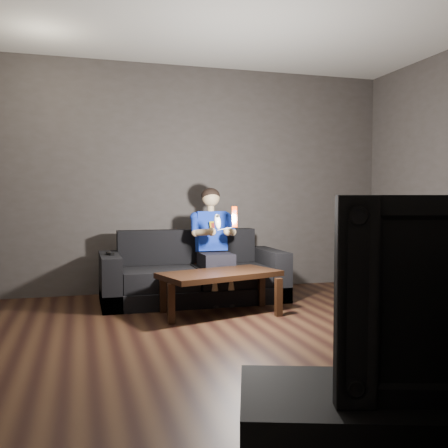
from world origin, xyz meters
name	(u,v)px	position (x,y,z in m)	size (l,w,h in m)	color
floor	(263,349)	(0.00, 0.00, 0.00)	(5.00, 5.00, 0.00)	black
back_wall	(190,179)	(0.00, 2.50, 1.35)	(5.00, 0.04, 2.70)	#3E3A36
sofa	(193,278)	(-0.11, 1.86, 0.25)	(1.97, 0.85, 0.76)	black
child	(214,236)	(0.11, 1.82, 0.70)	(0.49, 0.60, 1.21)	black
wii_remote_red	(234,217)	(0.20, 1.35, 0.93)	(0.06, 0.09, 0.21)	#EB3200
nunchuk_white	(218,222)	(0.03, 1.36, 0.89)	(0.09, 0.11, 0.17)	white
wii_remote_black	(110,253)	(-1.00, 1.79, 0.55)	(0.08, 0.16, 0.03)	black
coffee_table	(220,277)	(0.00, 1.16, 0.36)	(1.25, 0.87, 0.41)	black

